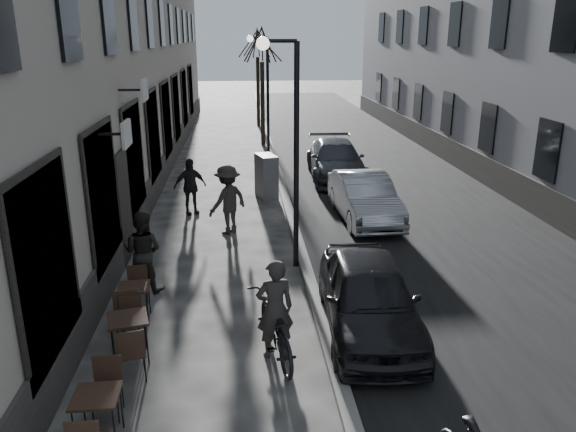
{
  "coord_description": "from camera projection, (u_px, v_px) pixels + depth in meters",
  "views": [
    {
      "loc": [
        -1.22,
        -6.0,
        5.14
      ],
      "look_at": [
        -0.34,
        4.22,
        1.8
      ],
      "focal_mm": 35.0,
      "sensor_mm": 36.0,
      "label": 1
    }
  ],
  "objects": [
    {
      "name": "streetlamp_near",
      "position": [
        289.0,
        130.0,
        12.06
      ],
      "size": [
        0.9,
        0.28,
        5.09
      ],
      "color": "black",
      "rests_on": "ground"
    },
    {
      "name": "tree_near",
      "position": [
        262.0,
        45.0,
        25.82
      ],
      "size": [
        2.4,
        2.4,
        5.7
      ],
      "color": "black",
      "rests_on": "ground"
    },
    {
      "name": "streetlamp_far",
      "position": [
        264.0,
        84.0,
        23.43
      ],
      "size": [
        0.9,
        0.28,
        5.09
      ],
      "color": "black",
      "rests_on": "ground"
    },
    {
      "name": "road",
      "position": [
        365.0,
        166.0,
        22.84
      ],
      "size": [
        7.3,
        60.0,
        0.0
      ],
      "primitive_type": "cube",
      "color": "black",
      "rests_on": "ground"
    },
    {
      "name": "kerb",
      "position": [
        276.0,
        167.0,
        22.53
      ],
      "size": [
        0.25,
        60.0,
        0.12
      ],
      "primitive_type": "cube",
      "color": "slate",
      "rests_on": "ground"
    },
    {
      "name": "pedestrian_mid",
      "position": [
        228.0,
        200.0,
        14.91
      ],
      "size": [
        1.36,
        1.33,
        1.87
      ],
      "primitive_type": "imported",
      "rotation": [
        0.0,
        0.0,
        3.89
      ],
      "color": "#2B2725",
      "rests_on": "ground"
    },
    {
      "name": "pedestrian_far",
      "position": [
        190.0,
        186.0,
        16.56
      ],
      "size": [
        1.07,
        0.76,
        1.69
      ],
      "primitive_type": "imported",
      "rotation": [
        0.0,
        0.0,
        0.39
      ],
      "color": "black",
      "rests_on": "ground"
    },
    {
      "name": "tree_far",
      "position": [
        257.0,
        43.0,
        31.5
      ],
      "size": [
        2.4,
        2.4,
        5.7
      ],
      "color": "black",
      "rests_on": "ground"
    },
    {
      "name": "utility_cabinet",
      "position": [
        266.0,
        176.0,
        18.29
      ],
      "size": [
        0.76,
        1.05,
        1.42
      ],
      "primitive_type": "cube",
      "rotation": [
        0.0,
        0.0,
        0.28
      ],
      "color": "slate",
      "rests_on": "ground"
    },
    {
      "name": "bistro_set_b",
      "position": [
        129.0,
        334.0,
        9.16
      ],
      "size": [
        0.77,
        1.59,
        0.91
      ],
      "rotation": [
        0.0,
        0.0,
        0.23
      ],
      "color": "black",
      "rests_on": "ground"
    },
    {
      "name": "bistro_set_c",
      "position": [
        135.0,
        300.0,
        10.45
      ],
      "size": [
        0.61,
        1.42,
        0.82
      ],
      "rotation": [
        0.0,
        0.0,
        0.08
      ],
      "color": "black",
      "rests_on": "ground"
    },
    {
      "name": "bicycle",
      "position": [
        275.0,
        327.0,
        9.25
      ],
      "size": [
        1.05,
        2.1,
        1.05
      ],
      "primitive_type": "imported",
      "rotation": [
        0.0,
        0.0,
        3.32
      ],
      "color": "black",
      "rests_on": "ground"
    },
    {
      "name": "car_far",
      "position": [
        336.0,
        160.0,
        20.73
      ],
      "size": [
        2.11,
        4.8,
        1.37
      ],
      "primitive_type": "imported",
      "rotation": [
        0.0,
        0.0,
        -0.04
      ],
      "color": "#33373C",
      "rests_on": "ground"
    },
    {
      "name": "cyclist_rider",
      "position": [
        275.0,
        309.0,
        9.15
      ],
      "size": [
        0.69,
        0.52,
        1.72
      ],
      "primitive_type": "imported",
      "rotation": [
        0.0,
        0.0,
        3.32
      ],
      "color": "#292723",
      "rests_on": "ground"
    },
    {
      "name": "car_mid",
      "position": [
        364.0,
        197.0,
        16.12
      ],
      "size": [
        1.56,
        4.08,
        1.33
      ],
      "primitive_type": "imported",
      "rotation": [
        0.0,
        0.0,
        0.04
      ],
      "color": "#9FA2A7",
      "rests_on": "ground"
    },
    {
      "name": "pedestrian_near",
      "position": [
        143.0,
        251.0,
        11.57
      ],
      "size": [
        0.99,
        0.87,
        1.72
      ],
      "primitive_type": "imported",
      "rotation": [
        0.0,
        0.0,
        2.84
      ],
      "color": "black",
      "rests_on": "ground"
    },
    {
      "name": "car_near",
      "position": [
        369.0,
        296.0,
        10.0
      ],
      "size": [
        1.83,
        4.07,
        1.36
      ],
      "primitive_type": "imported",
      "rotation": [
        0.0,
        0.0,
        -0.06
      ],
      "color": "black",
      "rests_on": "ground"
    },
    {
      "name": "bistro_set_a",
      "position": [
        98.0,
        413.0,
        7.29
      ],
      "size": [
        0.6,
        1.45,
        0.86
      ],
      "rotation": [
        0.0,
        0.0,
        0.02
      ],
      "color": "black",
      "rests_on": "ground"
    }
  ]
}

